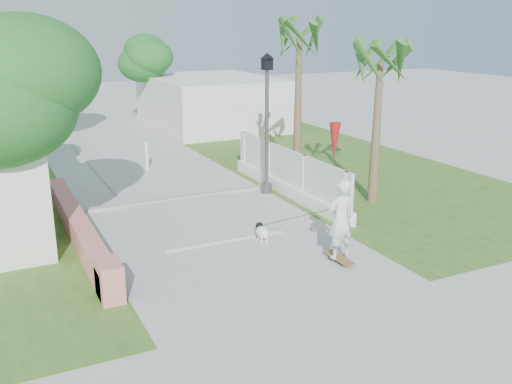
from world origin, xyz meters
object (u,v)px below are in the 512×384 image
skateboarder (305,219)px  bollard (147,156)px  dog (262,231)px  patio_umbrella (334,142)px  street_lamp (267,118)px  parked_car (46,89)px

skateboarder → bollard: bearing=-86.2°
skateboarder → dog: 1.44m
skateboarder → patio_umbrella: bearing=-134.2°
street_lamp → parked_car: street_lamp is taller
bollard → parked_car: parked_car is taller
dog → street_lamp: bearing=68.0°
patio_umbrella → parked_car: 29.24m
bollard → patio_umbrella: patio_umbrella is taller
bollard → parked_car: bearing=92.1°
skateboarder → parked_car: bearing=-89.8°
bollard → parked_car: 23.24m
patio_umbrella → skateboarder: (-3.42, -3.95, -0.81)m
bollard → parked_car: (-0.84, 23.22, 0.25)m
street_lamp → skateboarder: (-1.52, -4.95, -1.55)m
bollard → parked_car: size_ratio=0.22×
patio_umbrella → parked_car: bearing=100.7°
bollard → dog: size_ratio=1.67×
street_lamp → parked_car: size_ratio=0.91×
patio_umbrella → skateboarder: 5.29m
bollard → skateboarder: size_ratio=0.41×
bollard → skateboarder: (1.18, -9.45, 0.29)m
skateboarder → parked_car: 32.73m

